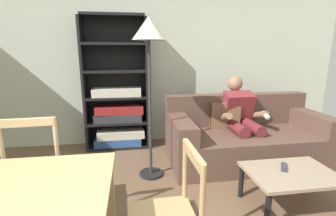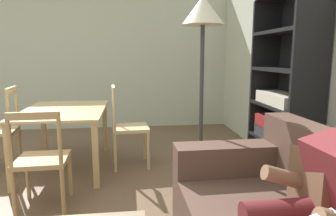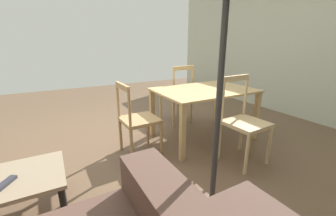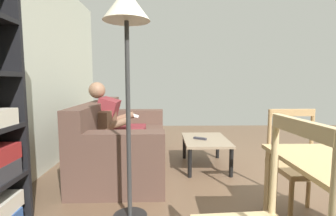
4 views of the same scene
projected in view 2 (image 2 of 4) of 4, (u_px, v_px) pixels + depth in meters
The scene contains 7 objects.
wall_side at pixel (61, 59), 5.44m from camera, with size 0.12×6.16×2.53m, color beige.
person_lounging at pixel (321, 205), 1.53m from camera, with size 0.59×0.92×1.12m.
bookshelf at pixel (284, 111), 3.23m from camera, with size 0.94×0.36×1.97m.
dining_table at pixel (64, 118), 3.53m from camera, with size 1.31×0.92×0.71m.
dining_chair_near_wall at pixel (128, 127), 3.64m from camera, with size 0.45×0.45×0.98m.
dining_chair_facing_couch at pixel (42, 160), 2.59m from camera, with size 0.43×0.43×0.89m.
floor_lamp at pixel (203, 30), 2.57m from camera, with size 0.36×0.36×1.82m.
Camera 2 is at (2.51, 1.21, 1.32)m, focal length 32.46 mm.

